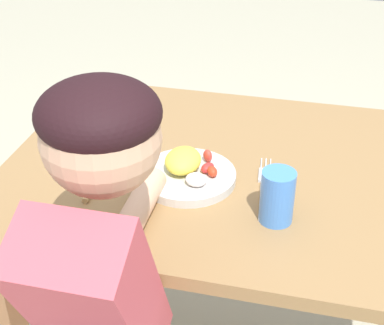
% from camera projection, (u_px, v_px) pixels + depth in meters
% --- Properties ---
extents(dining_table, '(1.06, 0.73, 0.73)m').
position_uv_depth(dining_table, '(246.00, 217.00, 1.33)').
color(dining_table, olive).
rests_on(dining_table, ground_plane).
extents(plate, '(0.20, 0.20, 0.06)m').
position_uv_depth(plate, '(187.00, 172.00, 1.22)').
color(plate, silver).
rests_on(plate, dining_table).
extents(fork, '(0.04, 0.23, 0.01)m').
position_uv_depth(fork, '(265.00, 189.00, 1.19)').
color(fork, silver).
rests_on(fork, dining_table).
extents(spoon, '(0.04, 0.21, 0.01)m').
position_uv_depth(spoon, '(103.00, 165.00, 1.26)').
color(spoon, tan).
rests_on(spoon, dining_table).
extents(drinking_cup, '(0.06, 0.06, 0.11)m').
position_uv_depth(drinking_cup, '(277.00, 197.00, 1.08)').
color(drinking_cup, '#4586E4').
rests_on(drinking_cup, dining_table).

